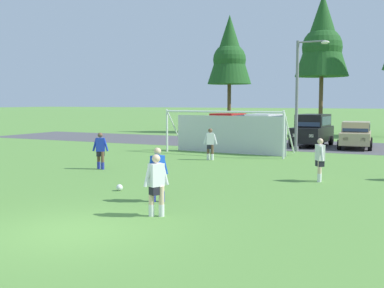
% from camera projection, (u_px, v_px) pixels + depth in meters
% --- Properties ---
extents(ground_plane, '(400.00, 400.00, 0.00)m').
position_uv_depth(ground_plane, '(264.00, 160.00, 24.32)').
color(ground_plane, '#598C3D').
extents(parking_lot_strip, '(52.00, 8.40, 0.01)m').
position_uv_depth(parking_lot_strip, '(304.00, 145.00, 32.43)').
color(parking_lot_strip, '#4C4C51').
rests_on(parking_lot_strip, ground).
extents(soccer_ball, '(0.22, 0.22, 0.22)m').
position_uv_depth(soccer_ball, '(120.00, 187.00, 15.88)').
color(soccer_ball, white).
rests_on(soccer_ball, ground).
extents(soccer_goal, '(7.53, 2.46, 2.57)m').
position_uv_depth(soccer_goal, '(227.00, 131.00, 27.18)').
color(soccer_goal, white).
rests_on(soccer_goal, ground).
extents(player_striker_near, '(0.42, 0.69, 1.64)m').
position_uv_depth(player_striker_near, '(158.00, 175.00, 14.07)').
color(player_striker_near, beige).
rests_on(player_striker_near, ground).
extents(player_midfield_center, '(0.72, 0.39, 1.64)m').
position_uv_depth(player_midfield_center, '(210.00, 144.00, 24.23)').
color(player_midfield_center, brown).
rests_on(player_midfield_center, ground).
extents(player_defender_far, '(0.72, 0.40, 1.64)m').
position_uv_depth(player_defender_far, '(100.00, 151.00, 20.92)').
color(player_defender_far, brown).
rests_on(player_defender_far, ground).
extents(player_winger_right, '(0.46, 0.67, 1.64)m').
position_uv_depth(player_winger_right, '(156.00, 185.00, 12.27)').
color(player_winger_right, beige).
rests_on(player_winger_right, ground).
extents(player_trailing_back, '(0.43, 0.69, 1.64)m').
position_uv_depth(player_trailing_back, '(320.00, 160.00, 17.65)').
color(player_trailing_back, beige).
rests_on(player_trailing_back, ground).
extents(parked_car_slot_far_left, '(2.17, 4.62, 2.16)m').
position_uv_depth(parked_car_slot_far_left, '(227.00, 127.00, 34.86)').
color(parked_car_slot_far_left, red).
rests_on(parked_car_slot_far_left, ground).
extents(parked_car_slot_left, '(2.40, 4.73, 2.16)m').
position_uv_depth(parked_car_slot_left, '(264.00, 129.00, 33.11)').
color(parked_car_slot_left, silver).
rests_on(parked_car_slot_left, ground).
extents(parked_car_slot_center_left, '(2.30, 4.68, 2.16)m').
position_uv_depth(parked_car_slot_center_left, '(313.00, 130.00, 31.77)').
color(parked_car_slot_center_left, black).
rests_on(parked_car_slot_center_left, ground).
extents(parked_car_slot_center, '(2.29, 4.33, 1.72)m').
position_uv_depth(parked_car_slot_center, '(356.00, 135.00, 30.27)').
color(parked_car_slot_center, tan).
rests_on(parked_car_slot_center, ground).
extents(tree_left_edge, '(4.26, 4.26, 11.35)m').
position_uv_depth(tree_left_edge, '(230.00, 52.00, 45.30)').
color(tree_left_edge, brown).
rests_on(tree_left_edge, ground).
extents(tree_mid_left, '(4.75, 4.75, 12.65)m').
position_uv_depth(tree_mid_left, '(322.00, 38.00, 41.84)').
color(tree_mid_left, brown).
rests_on(tree_mid_left, ground).
extents(street_lamp, '(2.00, 0.32, 6.64)m').
position_uv_depth(street_lamp, '(300.00, 94.00, 28.16)').
color(street_lamp, slate).
rests_on(street_lamp, ground).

